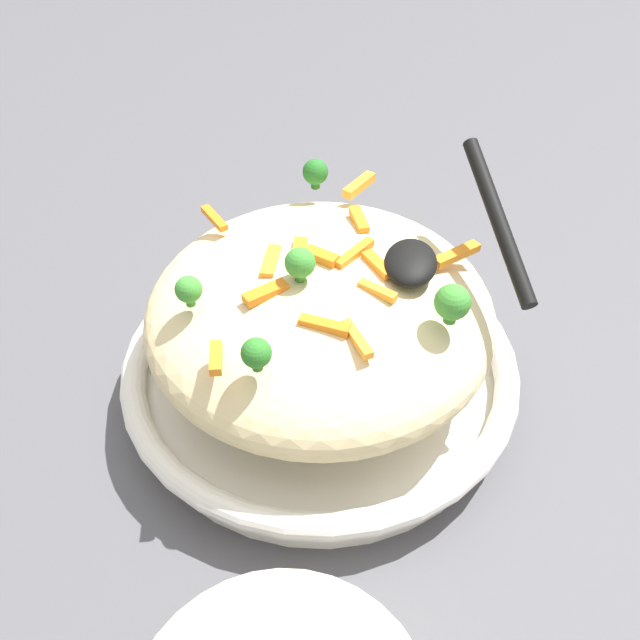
# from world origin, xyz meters

# --- Properties ---
(ground_plane) EXTENTS (2.40, 2.40, 0.00)m
(ground_plane) POSITION_xyz_m (0.00, 0.00, 0.00)
(ground_plane) COLOR #4C4C51
(serving_bowl) EXTENTS (0.34, 0.34, 0.05)m
(serving_bowl) POSITION_xyz_m (0.00, 0.00, 0.03)
(serving_bowl) COLOR white
(serving_bowl) RESTS_ON ground_plane
(pasta_mound) EXTENTS (0.28, 0.28, 0.10)m
(pasta_mound) POSITION_xyz_m (0.00, 0.00, 0.09)
(pasta_mound) COLOR beige
(pasta_mound) RESTS_ON serving_bowl
(carrot_piece_0) EXTENTS (0.03, 0.03, 0.01)m
(carrot_piece_0) POSITION_xyz_m (0.04, -0.03, 0.14)
(carrot_piece_0) COLOR orange
(carrot_piece_0) RESTS_ON pasta_mound
(carrot_piece_1) EXTENTS (0.04, 0.01, 0.01)m
(carrot_piece_1) POSITION_xyz_m (-0.00, -0.04, 0.14)
(carrot_piece_1) COLOR orange
(carrot_piece_1) RESTS_ON pasta_mound
(carrot_piece_2) EXTENTS (0.03, 0.01, 0.01)m
(carrot_piece_2) POSITION_xyz_m (-0.02, -0.02, 0.14)
(carrot_piece_2) COLOR orange
(carrot_piece_2) RESTS_ON pasta_mound
(carrot_piece_3) EXTENTS (0.03, 0.02, 0.01)m
(carrot_piece_3) POSITION_xyz_m (-0.07, 0.02, 0.14)
(carrot_piece_3) COLOR orange
(carrot_piece_3) RESTS_ON pasta_mound
(carrot_piece_4) EXTENTS (0.02, 0.04, 0.01)m
(carrot_piece_4) POSITION_xyz_m (0.06, 0.01, 0.14)
(carrot_piece_4) COLOR orange
(carrot_piece_4) RESTS_ON pasta_mound
(carrot_piece_5) EXTENTS (0.02, 0.03, 0.01)m
(carrot_piece_5) POSITION_xyz_m (-0.01, -0.00, 0.15)
(carrot_piece_5) COLOR orange
(carrot_piece_5) RESTS_ON pasta_mound
(carrot_piece_6) EXTENTS (0.03, 0.03, 0.01)m
(carrot_piece_6) POSITION_xyz_m (-0.06, -0.10, 0.14)
(carrot_piece_6) COLOR orange
(carrot_piece_6) RESTS_ON pasta_mound
(carrot_piece_7) EXTENTS (0.04, 0.03, 0.01)m
(carrot_piece_7) POSITION_xyz_m (-0.12, 0.02, 0.14)
(carrot_piece_7) COLOR orange
(carrot_piece_7) RESTS_ON pasta_mound
(carrot_piece_8) EXTENTS (0.04, 0.04, 0.01)m
(carrot_piece_8) POSITION_xyz_m (-0.04, 0.10, 0.14)
(carrot_piece_8) COLOR orange
(carrot_piece_8) RESTS_ON pasta_mound
(carrot_piece_9) EXTENTS (0.04, 0.03, 0.01)m
(carrot_piece_9) POSITION_xyz_m (-0.02, 0.02, 0.14)
(carrot_piece_9) COLOR orange
(carrot_piece_9) RESTS_ON pasta_mound
(carrot_piece_10) EXTENTS (0.03, 0.03, 0.01)m
(carrot_piece_10) POSITION_xyz_m (-0.01, 0.04, 0.14)
(carrot_piece_10) COLOR orange
(carrot_piece_10) RESTS_ON pasta_mound
(carrot_piece_11) EXTENTS (0.03, 0.01, 0.01)m
(carrot_piece_11) POSITION_xyz_m (0.10, -0.05, 0.14)
(carrot_piece_11) COLOR orange
(carrot_piece_11) RESTS_ON pasta_mound
(carrot_piece_12) EXTENTS (0.02, 0.03, 0.01)m
(carrot_piece_12) POSITION_xyz_m (0.02, 0.05, 0.14)
(carrot_piece_12) COLOR orange
(carrot_piece_12) RESTS_ON pasta_mound
(carrot_piece_13) EXTENTS (0.04, 0.03, 0.01)m
(carrot_piece_13) POSITION_xyz_m (0.07, 0.04, 0.14)
(carrot_piece_13) COLOR orange
(carrot_piece_13) RESTS_ON pasta_mound
(broccoli_floret_0) EXTENTS (0.02, 0.02, 0.03)m
(broccoli_floret_0) POSITION_xyz_m (-0.12, -0.02, 0.15)
(broccoli_floret_0) COLOR #205B1C
(broccoli_floret_0) RESTS_ON pasta_mound
(broccoli_floret_1) EXTENTS (0.03, 0.03, 0.03)m
(broccoli_floret_1) POSITION_xyz_m (0.04, 0.10, 0.15)
(broccoli_floret_1) COLOR #377928
(broccoli_floret_1) RESTS_ON pasta_mound
(broccoli_floret_2) EXTENTS (0.02, 0.02, 0.03)m
(broccoli_floret_2) POSITION_xyz_m (0.10, -0.03, 0.15)
(broccoli_floret_2) COLOR #296820
(broccoli_floret_2) RESTS_ON pasta_mound
(broccoli_floret_3) EXTENTS (0.02, 0.02, 0.03)m
(broccoli_floret_3) POSITION_xyz_m (0.02, -0.01, 0.16)
(broccoli_floret_3) COLOR #377928
(broccoli_floret_3) RESTS_ON pasta_mound
(broccoli_floret_4) EXTENTS (0.02, 0.02, 0.02)m
(broccoli_floret_4) POSITION_xyz_m (0.05, -0.09, 0.15)
(broccoli_floret_4) COLOR #377928
(broccoli_floret_4) RESTS_ON pasta_mound
(serving_spoon) EXTENTS (0.13, 0.11, 0.07)m
(serving_spoon) POSITION_xyz_m (-0.02, 0.09, 0.16)
(serving_spoon) COLOR black
(serving_spoon) RESTS_ON pasta_mound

